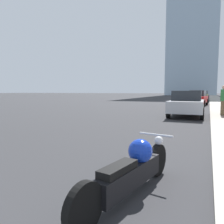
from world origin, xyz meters
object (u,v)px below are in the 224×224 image
Objects in this scene: parked_car_red at (198,98)px; pedestrian at (224,100)px; parked_car_silver at (187,103)px; parked_car_yellow at (204,95)px; parked_car_green at (201,96)px; motorcycle at (133,169)px.

pedestrian reaches higher than parked_car_red.
parked_car_silver is 2.02m from pedestrian.
parked_car_red is 11.59m from pedestrian.
pedestrian is at bearing -86.29° from parked_car_yellow.
parked_car_silver is at bearing -85.72° from parked_car_red.
pedestrian reaches higher than parked_car_green.
parked_car_red reaches higher than parked_car_green.
parked_car_silver is at bearing 101.81° from motorcycle.
motorcycle is 11.27m from pedestrian.
parked_car_red is 1.19× the size of parked_car_yellow.
motorcycle is at bearing -89.66° from parked_car_silver.
pedestrian is at bearing 3.20° from parked_car_silver.
motorcycle is 0.60× the size of parked_car_silver.
parked_car_silver is 0.90× the size of parked_car_red.
parked_car_green is at bearing 88.91° from parked_car_silver.
parked_car_green is at bearing 94.64° from pedestrian.
motorcycle is at bearing -88.61° from parked_car_green.
parked_car_red is (-0.12, 22.54, 0.44)m from motorcycle.
parked_car_yellow is at bearing 88.83° from parked_car_silver.
pedestrian is (1.90, -23.47, 0.24)m from parked_car_green.
parked_car_yellow reaches higher than parked_car_green.
pedestrian is at bearing -75.78° from parked_car_red.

